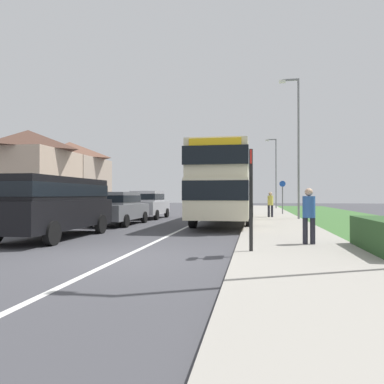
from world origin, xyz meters
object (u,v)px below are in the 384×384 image
Objects in this scene: parked_van_black at (54,202)px; bus_stop_sign at (251,193)px; parked_car_grey at (118,207)px; pedestrian_walking_away at (270,203)px; pedestrian_at_stop at (309,213)px; cycle_route_sign at (283,196)px; street_lamp_far at (275,169)px; street_lamp_mid at (297,140)px; double_decker_bus at (226,182)px; parked_car_silver at (148,204)px.

bus_stop_sign is at bearing -20.74° from parked_van_black.
pedestrian_walking_away is at bearing 37.79° from parked_car_grey.
pedestrian_at_stop is 12.60m from pedestrian_walking_away.
street_lamp_far reaches higher than cycle_route_sign.
street_lamp_mid is at bearing 25.42° from parked_car_grey.
pedestrian_walking_away is at bearing 85.70° from bus_stop_sign.
street_lamp_mid is at bearing -48.94° from pedestrian_walking_away.
double_decker_bus reaches higher than pedestrian_walking_away.
bus_stop_sign is 13.11m from street_lamp_mid.
double_decker_bus is at bearing 21.76° from parked_car_grey.
parked_van_black is 3.30× the size of pedestrian_at_stop.
street_lamp_far is (1.14, 15.71, 3.23)m from pedestrian_walking_away.
parked_van_black is (-5.31, -7.73, -0.90)m from double_decker_bus.
bus_stop_sign is 1.03× the size of cycle_route_sign.
bus_stop_sign is at bearing -101.20° from street_lamp_mid.
pedestrian_at_stop is at bearing -87.69° from pedestrian_walking_away.
parked_car_silver is 1.60× the size of bus_stop_sign.
double_decker_bus is 5.72m from parked_car_grey.
parked_van_black is 8.34m from pedestrian_at_stop.
bus_stop_sign is (6.57, -8.20, 0.64)m from parked_car_grey.
street_lamp_far is (2.20, 29.83, 2.67)m from bus_stop_sign.
parked_car_grey is 1.82× the size of cycle_route_sign.
street_lamp_far is (-0.27, 17.33, -0.42)m from street_lamp_mid.
double_decker_bus is at bearing 97.72° from bus_stop_sign.
street_lamp_far is (8.73, 16.64, 3.26)m from parked_car_silver.
bus_stop_sign is (6.53, -13.19, 0.60)m from parked_car_silver.
parked_van_black is at bearing -91.28° from parked_car_grey.
parked_car_silver is (0.05, 4.99, 0.05)m from parked_car_grey.
street_lamp_far is at bearing 79.59° from double_decker_bus.
bus_stop_sign is 0.32× the size of street_lamp_mid.
street_lamp_mid reaches higher than cycle_route_sign.
cycle_route_sign is at bearing 75.89° from pedestrian_walking_away.
pedestrian_walking_away is 0.64× the size of bus_stop_sign.
pedestrian_at_stop is at bearing 44.25° from bus_stop_sign.
street_lamp_mid is (9.05, 4.30, 3.73)m from parked_car_grey.
parked_car_grey is 0.63× the size of street_lamp_far.
bus_stop_sign reaches higher than parked_car_grey.
pedestrian_at_stop is 0.66× the size of cycle_route_sign.
street_lamp_mid is (0.90, 10.97, 3.65)m from pedestrian_at_stop.
pedestrian_walking_away is 16.08m from street_lamp_far.
pedestrian_walking_away is at bearing 57.50° from double_decker_bus.
parked_car_silver reaches higher than pedestrian_at_stop.
pedestrian_at_stop reaches higher than parked_car_grey.
cycle_route_sign is (8.63, 5.07, 0.48)m from parked_car_silver.
double_decker_bus reaches higher than parked_van_black.
double_decker_bus is 2.03× the size of parked_van_black.
parked_van_black is 13.96m from street_lamp_mid.
pedestrian_at_stop is 11.60m from street_lamp_mid.
parked_car_silver is 14.73m from bus_stop_sign.
cycle_route_sign is (0.53, 16.73, 0.45)m from pedestrian_at_stop.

